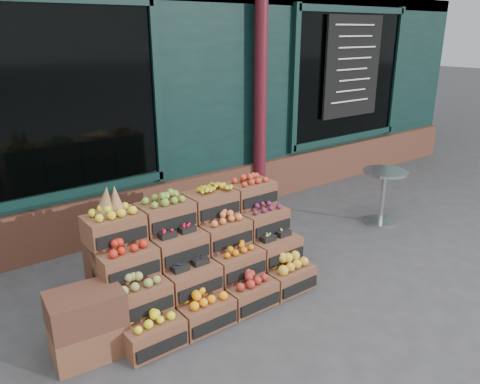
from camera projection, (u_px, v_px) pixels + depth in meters
ground at (297, 284)px, 4.82m from camera, size 60.00×60.00×0.00m
shop_facade at (90, 35)px, 7.86m from camera, size 12.00×6.24×4.80m
crate_display at (201, 261)px, 4.47m from camera, size 2.00×0.98×1.25m
spare_crates at (87, 324)px, 3.68m from camera, size 0.60×0.44×0.56m
bistro_table at (383, 191)px, 6.21m from camera, size 0.58×0.58×0.73m
shopkeeper at (39, 153)px, 5.50m from camera, size 0.82×0.54×2.21m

